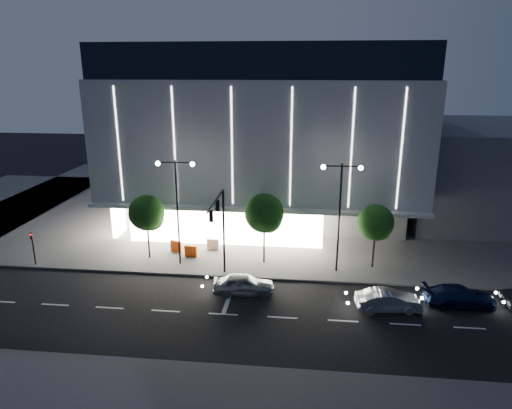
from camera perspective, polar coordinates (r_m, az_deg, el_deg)
The scene contains 17 objects.
ground at distance 33.43m, azimuth -7.11°, elevation -11.97°, with size 160.00×160.00×0.00m, color black.
sidewalk_museum at distance 54.87m, azimuth 3.64°, elevation -0.10°, with size 70.00×40.00×0.15m, color #474747.
museum at distance 51.37m, azimuth 1.46°, elevation 9.28°, with size 30.00×25.80×18.00m.
annex_building at distance 56.83m, azimuth 25.45°, elevation 4.01°, with size 16.00×20.00×10.00m, color #4C4C51.
traffic_mast at distance 34.19m, azimuth -4.53°, elevation -2.00°, with size 0.33×5.89×7.07m.
street_lamp_west at distance 37.29m, azimuth -9.87°, elevation 0.91°, with size 3.16×0.36×9.00m.
street_lamp_east at distance 36.01m, azimuth 10.46°, elevation 0.30°, with size 3.16×0.36×9.00m.
ped_signal_far at distance 42.13m, azimuth -26.11°, elevation -4.58°, with size 0.22×0.24×3.00m.
tree_left at distance 39.67m, azimuth -13.47°, elevation -1.25°, with size 3.02×3.02×5.72m.
tree_mid at distance 37.48m, azimuth 1.08°, elevation -1.36°, with size 3.25×3.25×6.15m.
tree_right at distance 37.96m, azimuth 14.75°, elevation -2.41°, with size 2.91×2.91×5.51m.
car_lead at distance 33.91m, azimuth -1.54°, elevation -9.94°, with size 1.80×4.48×1.53m, color gray.
car_second at distance 33.07m, azimuth 16.20°, elevation -11.48°, with size 1.54×4.41×1.45m, color silver.
car_third at distance 35.40m, azimuth 24.10°, elevation -10.40°, with size 2.00×4.91×1.43m, color #111C43.
barrier_a at distance 41.56m, azimuth -9.97°, elevation -5.16°, with size 1.10×0.25×1.00m, color #E6450C.
barrier_b at distance 41.54m, azimuth -5.40°, elevation -4.98°, with size 1.10×0.25×1.00m, color white.
barrier_c at distance 40.27m, azimuth -8.15°, elevation -5.80°, with size 1.10×0.25×1.00m, color #FC520E.
Camera 1 is at (7.12, -28.45, 16.05)m, focal length 32.00 mm.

